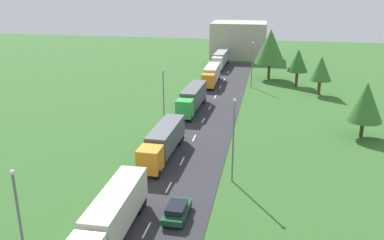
{
  "coord_description": "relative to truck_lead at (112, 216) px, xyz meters",
  "views": [
    {
      "loc": [
        9.57,
        -12.87,
        20.38
      ],
      "look_at": [
        -0.71,
        40.86,
        1.87
      ],
      "focal_mm": 38.53,
      "sensor_mm": 36.0,
      "label": 1
    }
  ],
  "objects": [
    {
      "name": "tree_oak",
      "position": [
        24.82,
        28.83,
        2.86
      ],
      "size": [
        4.84,
        4.84,
        7.73
      ],
      "color": "#513823",
      "rests_on": "ground"
    },
    {
      "name": "car_second",
      "position": [
        4.5,
        4.13,
        -1.39
      ],
      "size": [
        1.99,
        4.3,
        1.41
      ],
      "color": "#19472D",
      "rests_on": "road"
    },
    {
      "name": "lane_marking_centre",
      "position": [
        2.36,
        6.31,
        -2.13
      ],
      "size": [
        0.16,
        123.1,
        0.01
      ],
      "color": "white",
      "rests_on": "road"
    },
    {
      "name": "tree_pine",
      "position": [
        11.81,
        62.51,
        4.87
      ],
      "size": [
        6.6,
        6.6,
        10.72
      ],
      "color": "#513823",
      "rests_on": "ground"
    },
    {
      "name": "road",
      "position": [
        2.36,
        9.88,
        -2.17
      ],
      "size": [
        10.0,
        140.0,
        0.06
      ],
      "primitive_type": "cube",
      "color": "#2B2B30",
      "rests_on": "ground"
    },
    {
      "name": "tree_birch",
      "position": [
        17.45,
        57.14,
        2.98
      ],
      "size": [
        4.09,
        4.09,
        7.48
      ],
      "color": "#513823",
      "rests_on": "ground"
    },
    {
      "name": "lamppost_third",
      "position": [
        -3.57,
        30.67,
        2.31
      ],
      "size": [
        0.36,
        0.36,
        8.05
      ],
      "color": "slate",
      "rests_on": "ground"
    },
    {
      "name": "truck_lead",
      "position": [
        0.0,
        0.0,
        0.0
      ],
      "size": [
        2.67,
        12.8,
        3.73
      ],
      "color": "white",
      "rests_on": "road"
    },
    {
      "name": "truck_fifth",
      "position": [
        -0.14,
        73.95,
        0.0
      ],
      "size": [
        2.77,
        14.39,
        3.71
      ],
      "color": "white",
      "rests_on": "road"
    },
    {
      "name": "distant_building",
      "position": [
        3.02,
        88.85,
        2.63
      ],
      "size": [
        14.87,
        11.99,
        9.64
      ],
      "primitive_type": "cube",
      "color": "#B2A899",
      "rests_on": "ground"
    },
    {
      "name": "truck_third",
      "position": [
        -0.27,
        36.58,
        -0.02
      ],
      "size": [
        2.83,
        12.69,
        3.72
      ],
      "color": "green",
      "rests_on": "road"
    },
    {
      "name": "lamppost_second",
      "position": [
        8.68,
        12.39,
        2.89
      ],
      "size": [
        0.36,
        0.36,
        9.19
      ],
      "color": "slate",
      "rests_on": "ground"
    },
    {
      "name": "truck_second",
      "position": [
        -0.18,
        17.2,
        -0.12
      ],
      "size": [
        2.76,
        12.56,
        3.52
      ],
      "color": "orange",
      "rests_on": "road"
    },
    {
      "name": "tree_elm",
      "position": [
        21.28,
        50.83,
        2.79
      ],
      "size": [
        4.11,
        4.11,
        7.29
      ],
      "color": "#513823",
      "rests_on": "ground"
    },
    {
      "name": "lamppost_lead",
      "position": [
        -3.46,
        -6.77,
        2.91
      ],
      "size": [
        0.36,
        0.36,
        9.23
      ],
      "color": "slate",
      "rests_on": "ground"
    },
    {
      "name": "truck_fourth",
      "position": [
        0.19,
        55.34,
        -0.08
      ],
      "size": [
        2.72,
        11.82,
        3.6
      ],
      "color": "orange",
      "rests_on": "road"
    },
    {
      "name": "lamppost_fourth",
      "position": [
        8.41,
        54.77,
        2.79
      ],
      "size": [
        0.36,
        0.36,
        9.0
      ],
      "color": "slate",
      "rests_on": "ground"
    }
  ]
}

